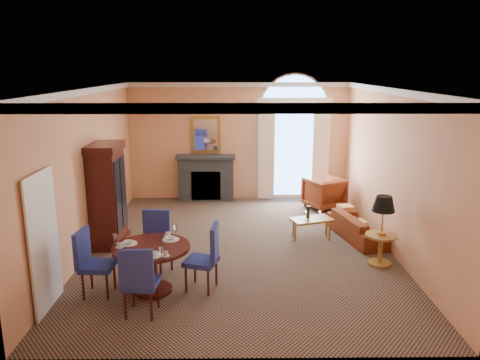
{
  "coord_description": "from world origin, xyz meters",
  "views": [
    {
      "loc": [
        -0.1,
        -8.97,
        3.59
      ],
      "look_at": [
        0.0,
        0.5,
        1.3
      ],
      "focal_mm": 35.0,
      "sensor_mm": 36.0,
      "label": 1
    }
  ],
  "objects_px": {
    "armchair": "(324,193)",
    "coffee_table": "(311,220)",
    "side_table": "(382,221)",
    "sofa": "(359,227)",
    "armoire": "(107,196)",
    "dining_table": "(152,258)"
  },
  "relations": [
    {
      "from": "sofa",
      "to": "dining_table",
      "type": "bearing_deg",
      "value": 108.2
    },
    {
      "from": "coffee_table",
      "to": "side_table",
      "type": "distance_m",
      "value": 1.81
    },
    {
      "from": "armchair",
      "to": "side_table",
      "type": "bearing_deg",
      "value": 68.4
    },
    {
      "from": "coffee_table",
      "to": "armchair",
      "type": "bearing_deg",
      "value": 54.7
    },
    {
      "from": "side_table",
      "to": "coffee_table",
      "type": "bearing_deg",
      "value": 127.53
    },
    {
      "from": "armoire",
      "to": "side_table",
      "type": "xyz_separation_m",
      "value": [
        5.32,
        -1.13,
        -0.17
      ]
    },
    {
      "from": "sofa",
      "to": "coffee_table",
      "type": "bearing_deg",
      "value": 74.92
    },
    {
      "from": "armchair",
      "to": "side_table",
      "type": "height_order",
      "value": "side_table"
    },
    {
      "from": "sofa",
      "to": "coffee_table",
      "type": "distance_m",
      "value": 1.03
    },
    {
      "from": "armoire",
      "to": "dining_table",
      "type": "height_order",
      "value": "armoire"
    },
    {
      "from": "armoire",
      "to": "sofa",
      "type": "distance_m",
      "value": 5.33
    },
    {
      "from": "armchair",
      "to": "coffee_table",
      "type": "height_order",
      "value": "armchair"
    },
    {
      "from": "sofa",
      "to": "side_table",
      "type": "height_order",
      "value": "side_table"
    },
    {
      "from": "armoire",
      "to": "armchair",
      "type": "height_order",
      "value": "armoire"
    },
    {
      "from": "armoire",
      "to": "sofa",
      "type": "height_order",
      "value": "armoire"
    },
    {
      "from": "sofa",
      "to": "armchair",
      "type": "distance_m",
      "value": 2.28
    },
    {
      "from": "dining_table",
      "to": "coffee_table",
      "type": "height_order",
      "value": "dining_table"
    },
    {
      "from": "dining_table",
      "to": "side_table",
      "type": "xyz_separation_m",
      "value": [
        4.06,
        1.06,
        0.27
      ]
    },
    {
      "from": "dining_table",
      "to": "sofa",
      "type": "xyz_separation_m",
      "value": [
        4.01,
        2.41,
        -0.32
      ]
    },
    {
      "from": "armchair",
      "to": "coffee_table",
      "type": "distance_m",
      "value": 2.31
    },
    {
      "from": "side_table",
      "to": "sofa",
      "type": "bearing_deg",
      "value": 92.12
    },
    {
      "from": "side_table",
      "to": "armoire",
      "type": "bearing_deg",
      "value": 167.98
    }
  ]
}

